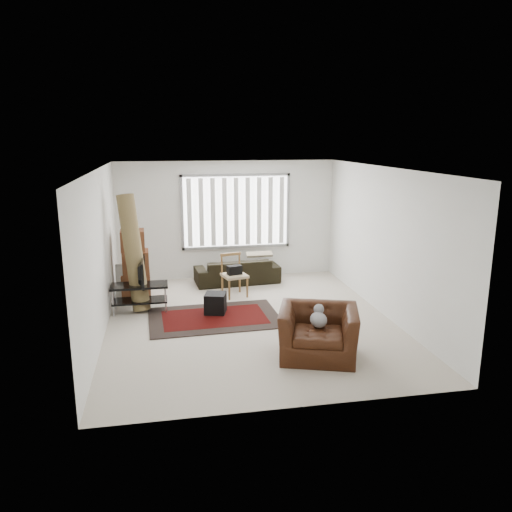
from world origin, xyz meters
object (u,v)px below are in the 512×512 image
(tv_stand, at_px, (140,292))
(armchair, at_px, (318,329))
(side_chair, at_px, (234,273))
(moving_boxes, at_px, (135,267))
(sofa, at_px, (237,267))

(tv_stand, bearing_deg, armchair, -43.08)
(armchair, bearing_deg, side_chair, 122.77)
(moving_boxes, bearing_deg, side_chair, -7.21)
(tv_stand, bearing_deg, side_chair, 18.03)
(side_chair, bearing_deg, moving_boxes, 158.84)
(armchair, bearing_deg, sofa, 116.75)
(tv_stand, xyz_separation_m, sofa, (2.09, 1.55, -0.02))
(sofa, distance_m, armchair, 4.12)
(tv_stand, relative_size, side_chair, 1.21)
(sofa, relative_size, side_chair, 2.14)
(moving_boxes, xyz_separation_m, sofa, (2.19, 0.69, -0.29))
(sofa, distance_m, side_chair, 0.97)
(sofa, xyz_separation_m, side_chair, (-0.20, -0.94, 0.12))
(tv_stand, distance_m, moving_boxes, 0.91)
(sofa, relative_size, armchair, 1.33)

